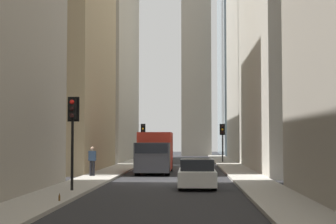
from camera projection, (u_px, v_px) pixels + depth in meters
name	position (u px, v px, depth m)	size (l,w,h in m)	color
ground_plane	(171.00, 183.00, 27.74)	(135.00, 135.00, 0.00)	#262628
sidewalk_right	(88.00, 181.00, 27.95)	(90.00, 2.20, 0.14)	#A8A399
sidewalk_left	(254.00, 182.00, 27.53)	(90.00, 2.20, 0.14)	#A8A399
building_left_far	(277.00, 35.00, 56.70)	(16.62, 10.00, 27.80)	#B7B2A5
building_right_far	(86.00, 57.00, 56.87)	(18.07, 10.50, 22.84)	#A8A091
church_spire	(196.00, 25.00, 73.29)	(4.58, 4.58, 35.88)	gray
delivery_truck	(155.00, 152.00, 35.38)	(6.46, 2.25, 2.84)	red
sedan_white	(197.00, 174.00, 25.01)	(4.30, 1.78, 1.42)	silver
traffic_light_foreground	(73.00, 121.00, 22.54)	(0.43, 0.52, 4.12)	black
traffic_light_midblock	(222.00, 134.00, 50.18)	(0.43, 0.52, 3.72)	black
traffic_light_far_junction	(143.00, 133.00, 57.03)	(0.43, 0.52, 3.93)	black
pedestrian	(92.00, 160.00, 31.18)	(0.26, 0.44, 1.77)	black
discarded_bottle	(59.00, 198.00, 18.58)	(0.07, 0.07, 0.27)	brown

